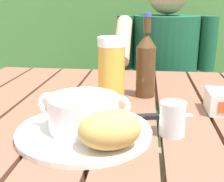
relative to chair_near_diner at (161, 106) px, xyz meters
The scene contains 10 objects.
dining_table 0.97m from the chair_near_diner, 97.56° to the right, with size 1.17×1.00×0.77m.
chair_near_diner is the anchor object (origin of this frame).
person_eating 0.32m from the chair_near_diner, 90.84° to the right, with size 0.48×0.47×1.19m.
serving_plate 1.14m from the chair_near_diner, 101.77° to the right, with size 0.30×0.30×0.01m.
soup_bowl 1.15m from the chair_near_diner, 101.77° to the right, with size 0.20×0.15×0.08m.
bread_roll 1.22m from the chair_near_diner, 97.76° to the right, with size 0.15×0.13×0.07m.
beer_glass 0.95m from the chair_near_diner, 102.81° to the right, with size 0.08×0.08×0.19m.
beer_bottle 0.89m from the chair_near_diner, 96.85° to the right, with size 0.06×0.06×0.25m.
water_glass_small 1.11m from the chair_near_diner, 91.80° to the right, with size 0.06×0.06×0.07m.
table_knife 1.02m from the chair_near_diner, 93.66° to the right, with size 0.15×0.05×0.01m.
Camera 1 is at (0.03, -0.72, 1.05)m, focal length 47.62 mm.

